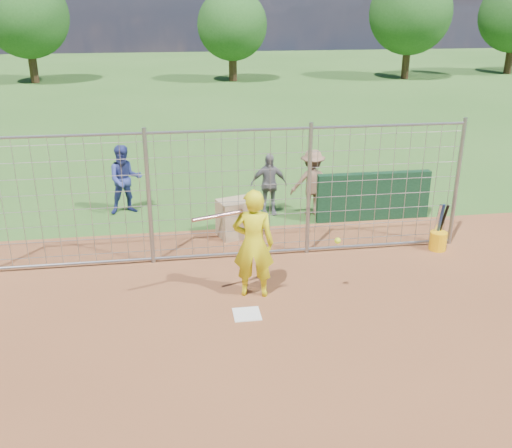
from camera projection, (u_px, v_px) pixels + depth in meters
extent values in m
plane|color=#2D591E|center=(245.00, 309.00, 9.26)|extent=(100.00, 100.00, 0.00)
plane|color=brown|center=(280.00, 439.00, 6.50)|extent=(18.00, 18.00, 0.00)
cube|color=silver|center=(247.00, 314.00, 9.07)|extent=(0.43, 0.43, 0.02)
cube|color=#11381E|center=(373.00, 196.00, 12.85)|extent=(2.60, 0.20, 1.10)
imported|color=yellow|center=(253.00, 244.00, 9.36)|extent=(0.76, 0.57, 1.88)
imported|color=navy|center=(125.00, 180.00, 13.15)|extent=(0.89, 0.75, 1.62)
imported|color=slate|center=(269.00, 184.00, 13.11)|extent=(0.85, 0.35, 1.44)
imported|color=brown|center=(312.00, 183.00, 13.08)|extent=(1.01, 0.60, 1.54)
cube|color=tan|center=(238.00, 218.00, 11.99)|extent=(0.93, 0.76, 0.80)
cylinder|color=silver|center=(218.00, 216.00, 8.91)|extent=(0.83, 0.34, 0.06)
sphere|color=#CDED18|center=(338.00, 241.00, 9.24)|extent=(0.10, 0.10, 0.10)
cylinder|color=#FFB50D|center=(438.00, 241.00, 11.38)|extent=(0.34, 0.34, 0.38)
cylinder|color=silver|center=(437.00, 223.00, 11.28)|extent=(0.07, 0.22, 0.85)
cylinder|color=navy|center=(440.00, 223.00, 11.29)|extent=(0.06, 0.21, 0.85)
cylinder|color=black|center=(442.00, 223.00, 11.30)|extent=(0.10, 0.29, 0.83)
cylinder|color=gray|center=(149.00, 198.00, 10.41)|extent=(0.08, 0.08, 2.60)
cylinder|color=gray|center=(309.00, 190.00, 10.83)|extent=(0.08, 0.08, 2.60)
cylinder|color=gray|center=(457.00, 183.00, 11.25)|extent=(0.08, 0.08, 2.60)
cylinder|color=gray|center=(229.00, 130.00, 10.18)|extent=(9.00, 0.05, 0.05)
cylinder|color=gray|center=(231.00, 254.00, 11.07)|extent=(9.00, 0.05, 0.05)
cube|color=gray|center=(230.00, 197.00, 10.64)|extent=(9.00, 0.02, 2.50)
cylinder|color=#3F2B19|center=(32.00, 61.00, 34.22)|extent=(0.50, 0.50, 2.52)
sphere|color=#26561E|center=(26.00, 15.00, 33.27)|extent=(4.90, 4.90, 4.90)
cylinder|color=#3F2B19|center=(233.00, 63.00, 35.05)|extent=(0.50, 0.50, 2.16)
sphere|color=#26561E|center=(232.00, 25.00, 34.24)|extent=(4.20, 4.20, 4.20)
cylinder|color=#3F2B19|center=(406.00, 58.00, 36.05)|extent=(0.50, 0.50, 2.59)
sphere|color=#26561E|center=(410.00, 13.00, 35.08)|extent=(5.04, 5.04, 5.04)
cylinder|color=#3F2B19|center=(510.00, 55.00, 38.58)|extent=(0.50, 0.50, 2.45)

